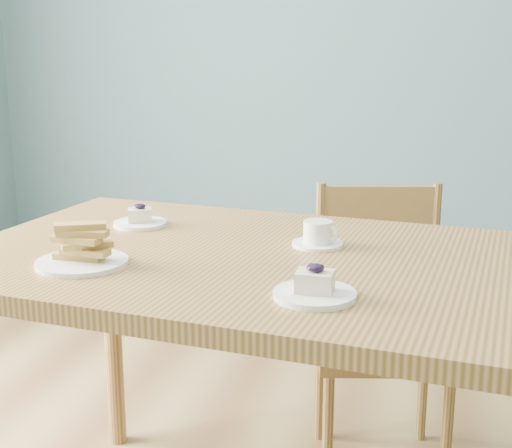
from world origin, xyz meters
name	(u,v)px	position (x,y,z in m)	size (l,w,h in m)	color
dining_table	(283,291)	(-0.25, 0.06, 0.71)	(1.57, 1.00, 0.79)	#A1723D
dining_chair	(380,328)	(-0.06, 0.60, 0.43)	(0.46, 0.45, 0.85)	#A1723D
cheesecake_plate_near	(315,289)	(-0.13, -0.18, 0.81)	(0.16, 0.16, 0.07)	white
cheesecake_plate_far	(140,220)	(-0.67, 0.25, 0.81)	(0.14, 0.14, 0.06)	white
coffee_cup	(318,235)	(-0.19, 0.17, 0.82)	(0.12, 0.12, 0.06)	white
biscotti_plate	(81,252)	(-0.65, -0.10, 0.82)	(0.20, 0.20, 0.09)	white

